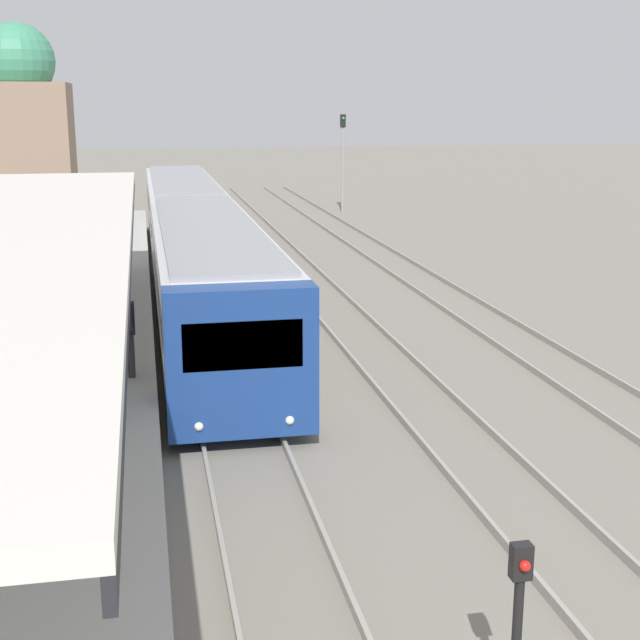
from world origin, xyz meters
TOP-DOWN VIEW (x-y plane):
  - platform_canopy at (-3.74, 12.72)m, footprint 4.00×24.49m
  - person_on_platform at (-2.02, 12.74)m, footprint 0.40×0.40m
  - train_near at (0.00, 25.59)m, footprint 2.67×29.32m
  - signal_post_near at (1.82, 3.47)m, footprint 0.20×0.21m
  - signal_mast_far at (9.39, 44.95)m, footprint 0.28×0.29m
  - distant_domed_building at (-7.72, 46.94)m, footprint 5.15×5.15m

SIDE VIEW (x-z plane):
  - signal_post_near at x=1.82m, z-range 0.23..2.16m
  - train_near at x=0.00m, z-range 0.17..3.23m
  - person_on_platform at x=-2.02m, z-range 1.11..2.78m
  - signal_mast_far at x=9.39m, z-range 0.67..6.04m
  - platform_canopy at x=-3.74m, z-range 2.30..5.23m
  - distant_domed_building at x=-7.72m, z-range -0.38..9.70m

